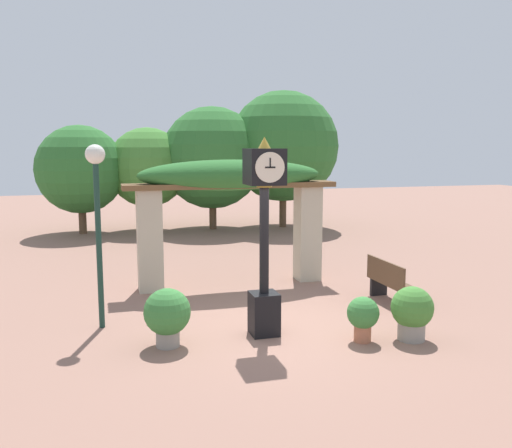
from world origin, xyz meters
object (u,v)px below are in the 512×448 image
(potted_plant_near_left, at_px, (363,315))
(potted_plant_near_right, at_px, (412,311))
(park_bench, at_px, (390,282))
(pedestal_clock, at_px, (264,229))
(potted_plant_far_left, at_px, (167,314))
(lamp_post, at_px, (97,195))

(potted_plant_near_left, bearing_deg, potted_plant_near_right, -10.23)
(potted_plant_near_left, relative_size, park_bench, 0.51)
(pedestal_clock, height_order, potted_plant_far_left, pedestal_clock)
(pedestal_clock, xyz_separation_m, potted_plant_near_left, (1.46, -0.79, -1.39))
(potted_plant_near_left, relative_size, lamp_post, 0.23)
(pedestal_clock, relative_size, potted_plant_far_left, 3.52)
(potted_plant_near_left, height_order, potted_plant_far_left, potted_plant_far_left)
(potted_plant_near_right, xyz_separation_m, potted_plant_far_left, (-3.94, 0.82, 0.04))
(pedestal_clock, bearing_deg, park_bench, 19.72)
(pedestal_clock, height_order, park_bench, pedestal_clock)
(potted_plant_near_right, bearing_deg, lamp_post, 157.26)
(potted_plant_far_left, relative_size, park_bench, 0.64)
(pedestal_clock, distance_m, lamp_post, 2.96)
(park_bench, bearing_deg, potted_plant_far_left, 104.46)
(park_bench, bearing_deg, potted_plant_near_left, 139.92)
(potted_plant_near_right, relative_size, potted_plant_far_left, 0.95)
(potted_plant_near_right, distance_m, potted_plant_far_left, 4.03)
(potted_plant_far_left, bearing_deg, lamp_post, 128.88)
(potted_plant_near_left, bearing_deg, pedestal_clock, 151.61)
(potted_plant_near_left, distance_m, lamp_post, 4.96)
(potted_plant_near_right, height_order, park_bench, potted_plant_near_right)
(pedestal_clock, bearing_deg, potted_plant_near_right, -22.34)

